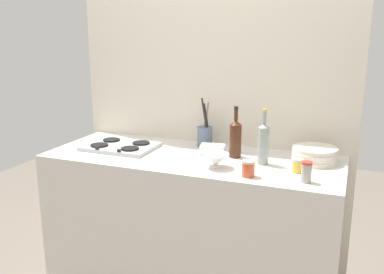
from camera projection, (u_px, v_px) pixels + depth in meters
counter_block at (192, 223)px, 2.69m from camera, size 1.80×0.70×0.90m
backsplash_panel at (213, 85)px, 2.83m from camera, size 1.90×0.06×2.58m
stovetop_hob at (120, 146)px, 2.74m from camera, size 0.45×0.33×0.04m
plate_stack at (314, 155)px, 2.44m from camera, size 0.26×0.26×0.09m
wine_bottle_leftmost at (263, 143)px, 2.39m from camera, size 0.06×0.06×0.32m
wine_bottle_mid_left at (235, 138)px, 2.53m from camera, size 0.07×0.07×0.31m
mixing_bowl at (216, 160)px, 2.35m from camera, size 0.15×0.15×0.08m
butter_dish at (213, 149)px, 2.62m from camera, size 0.17×0.14×0.06m
utensil_crock at (205, 135)px, 2.77m from camera, size 0.10×0.10×0.33m
condiment_jar_front at (248, 168)px, 2.20m from camera, size 0.07×0.07×0.09m
condiment_jar_rear at (298, 165)px, 2.27m from camera, size 0.06×0.06×0.08m
condiment_jar_spare at (306, 172)px, 2.11m from camera, size 0.06×0.06×0.11m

